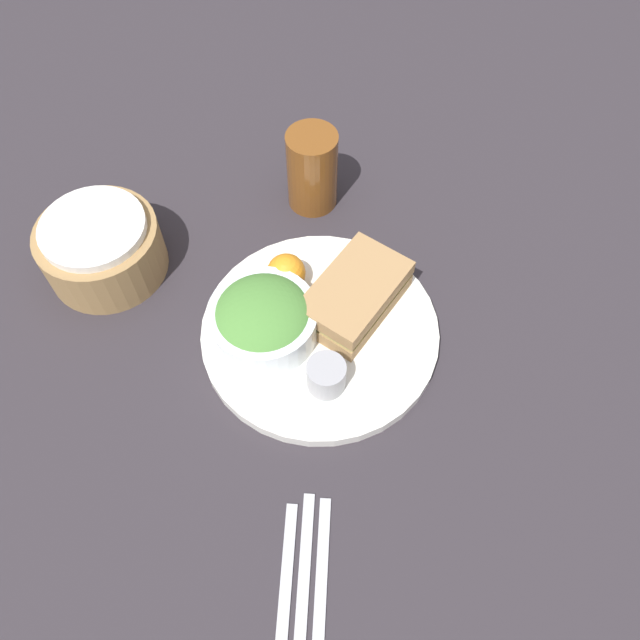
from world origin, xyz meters
TOP-DOWN VIEW (x-y plane):
  - ground_plane at (0.00, 0.00)m, footprint 4.00×4.00m
  - plate at (0.00, 0.00)m, footprint 0.30×0.30m
  - sandwich at (0.05, -0.02)m, footprint 0.15×0.10m
  - salad_bowl at (-0.03, 0.06)m, footprint 0.13×0.13m
  - dressing_cup at (-0.06, -0.04)m, footprint 0.05×0.05m
  - orange_wedge at (0.04, 0.07)m, footprint 0.05×0.05m
  - drink_glass at (0.20, 0.12)m, footprint 0.07×0.07m
  - bread_basket at (-0.03, 0.30)m, footprint 0.16×0.16m
  - fork at (-0.26, -0.13)m, footprint 0.15×0.08m
  - knife at (-0.26, -0.12)m, footprint 0.16×0.08m
  - spoon at (-0.27, -0.10)m, footprint 0.14×0.07m

SIDE VIEW (x-z plane):
  - ground_plane at x=0.00m, z-range 0.00..0.00m
  - fork at x=-0.26m, z-range 0.00..0.01m
  - knife at x=-0.26m, z-range 0.00..0.01m
  - spoon at x=-0.27m, z-range 0.00..0.01m
  - plate at x=0.00m, z-range 0.00..0.02m
  - dressing_cup at x=-0.06m, z-range 0.02..0.06m
  - sandwich at x=0.05m, z-range 0.02..0.07m
  - bread_basket at x=-0.03m, z-range 0.00..0.09m
  - orange_wedge at x=0.04m, z-range 0.02..0.07m
  - salad_bowl at x=-0.03m, z-range 0.01..0.08m
  - drink_glass at x=0.20m, z-range 0.00..0.12m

